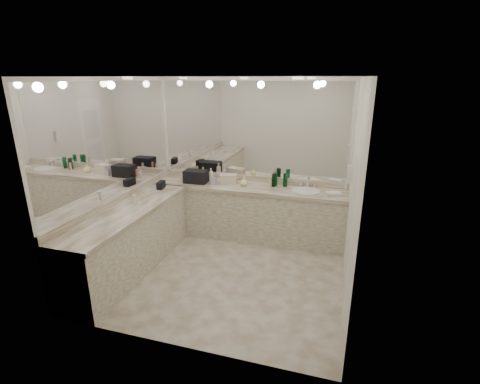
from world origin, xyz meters
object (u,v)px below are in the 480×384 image
(cream_cosmetic_case, at_px, (228,179))
(soap_bottle_c, at_px, (244,181))
(soap_bottle_a, at_px, (211,175))
(sink, at_px, (306,191))
(black_toiletry_bag, at_px, (196,176))
(hand_towel, at_px, (334,194))
(soap_bottle_b, at_px, (214,180))
(wall_phone, at_px, (349,174))

(cream_cosmetic_case, bearing_deg, soap_bottle_c, -28.34)
(soap_bottle_a, relative_size, soap_bottle_c, 1.43)
(sink, relative_size, black_toiletry_bag, 1.14)
(hand_towel, relative_size, soap_bottle_b, 1.25)
(wall_phone, distance_m, black_toiletry_bag, 2.51)
(wall_phone, relative_size, soap_bottle_a, 1.06)
(hand_towel, bearing_deg, soap_bottle_b, -179.53)
(sink, xyz_separation_m, cream_cosmetic_case, (-1.31, 0.06, 0.08))
(wall_phone, xyz_separation_m, black_toiletry_bag, (-2.45, 0.45, -0.34))
(cream_cosmetic_case, relative_size, hand_towel, 1.25)
(wall_phone, height_order, cream_cosmetic_case, wall_phone)
(hand_towel, relative_size, soap_bottle_a, 0.98)
(sink, bearing_deg, soap_bottle_c, -179.10)
(cream_cosmetic_case, xyz_separation_m, soap_bottle_c, (0.29, -0.07, -0.00))
(black_toiletry_bag, bearing_deg, hand_towel, -0.66)
(cream_cosmetic_case, bearing_deg, soap_bottle_a, 158.24)
(black_toiletry_bag, xyz_separation_m, soap_bottle_b, (0.33, -0.04, -0.02))
(cream_cosmetic_case, bearing_deg, soap_bottle_b, -157.69)
(sink, height_order, black_toiletry_bag, black_toiletry_bag)
(sink, relative_size, soap_bottle_a, 1.95)
(soap_bottle_a, bearing_deg, sink, -3.46)
(cream_cosmetic_case, distance_m, soap_bottle_a, 0.33)
(wall_phone, xyz_separation_m, soap_bottle_c, (-1.62, 0.48, -0.37))
(cream_cosmetic_case, height_order, soap_bottle_a, soap_bottle_a)
(sink, distance_m, soap_bottle_c, 1.02)
(wall_phone, bearing_deg, cream_cosmetic_case, 163.76)
(black_toiletry_bag, relative_size, hand_towel, 1.75)
(cream_cosmetic_case, xyz_separation_m, hand_towel, (1.73, -0.14, -0.06))
(soap_bottle_b, bearing_deg, sink, 3.64)
(cream_cosmetic_case, bearing_deg, hand_towel, -18.91)
(sink, bearing_deg, black_toiletry_bag, -178.32)
(black_toiletry_bag, distance_m, cream_cosmetic_case, 0.55)
(soap_bottle_b, bearing_deg, soap_bottle_a, 121.15)
(soap_bottle_a, distance_m, soap_bottle_b, 0.23)
(sink, distance_m, hand_towel, 0.43)
(black_toiletry_bag, relative_size, soap_bottle_b, 2.18)
(sink, height_order, wall_phone, wall_phone)
(wall_phone, height_order, soap_bottle_b, wall_phone)
(sink, distance_m, cream_cosmetic_case, 1.31)
(sink, xyz_separation_m, soap_bottle_b, (-1.51, -0.10, 0.09))
(wall_phone, distance_m, cream_cosmetic_case, 2.02)
(black_toiletry_bag, bearing_deg, soap_bottle_a, 35.16)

